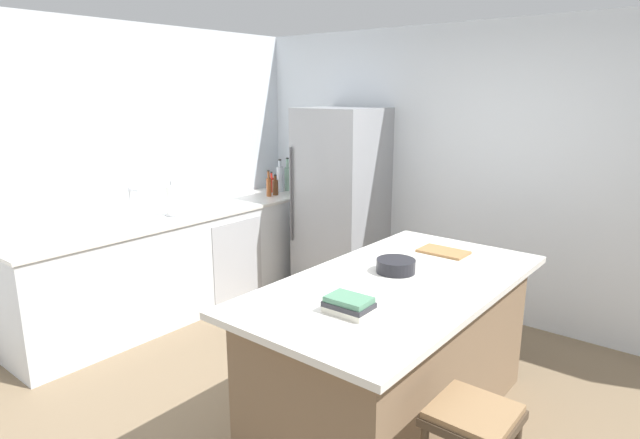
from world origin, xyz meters
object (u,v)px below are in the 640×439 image
Objects in this scene: cookbook_stack at (349,305)px; mixing_bowl at (396,266)px; gin_bottle at (288,178)px; vinegar_bottle at (269,186)px; soda_bottle at (280,178)px; syrup_bottle at (275,187)px; sink_faucet at (132,204)px; refrigerator at (341,202)px; kitchen_island at (395,351)px; bar_stool at (472,434)px; paper_towel_roll at (172,201)px; hot_sauce_bottle at (272,184)px; cutting_board at (443,252)px.

cookbook_stack is 0.70m from mixing_bowl.
gin_bottle is 1.32× the size of vinegar_bottle.
soda_bottle is 1.62× the size of syrup_bottle.
vinegar_bottle is at bearing 85.29° from sink_faucet.
soda_bottle is 1.49× the size of cookbook_stack.
mixing_bowl is at bearing -31.90° from soda_bottle.
refrigerator reaches higher than gin_bottle.
kitchen_island is 1.11× the size of refrigerator.
gin_bottle is at bearing 146.14° from mixing_bowl.
sink_faucet is 1.63m from syrup_bottle.
bar_stool is 2.85× the size of cookbook_stack.
paper_towel_roll is at bearing -120.59° from refrigerator.
gin_bottle reaches higher than soda_bottle.
refrigerator is at bearing 2.80° from hot_sauce_bottle.
bar_stool is 2.81× the size of mixing_bowl.
soda_bottle is at bearing 109.07° from vinegar_bottle.
hot_sauce_bottle is at bearing 140.96° from cookbook_stack.
soda_bottle is (-0.04, 1.45, 0.01)m from paper_towel_roll.
soda_bottle is 1.47× the size of mixing_bowl.
hot_sauce_bottle is at bearing -119.47° from soda_bottle.
gin_bottle reaches higher than paper_towel_roll.
vinegar_bottle is at bearing 150.77° from kitchen_island.
cutting_board is (2.38, 0.52, -0.13)m from paper_towel_roll.
refrigerator is 5.70× the size of cutting_board.
cookbook_stack is (1.64, -2.12, 0.04)m from refrigerator.
gin_bottle is (-2.44, 1.70, 0.61)m from kitchen_island.
vinegar_bottle is at bearing 152.16° from mixing_bowl.
mixing_bowl is (2.28, -1.20, -0.08)m from vinegar_bottle.
vinegar_bottle is at bearing 164.36° from cutting_board.
refrigerator reaches higher than cutting_board.
soda_bottle is 3.32m from cookbook_stack.
soda_bottle reaches higher than sink_faucet.
soda_bottle is at bearing 139.28° from cookbook_stack.
bar_stool is at bearing -2.05° from cookbook_stack.
mixing_bowl reaches higher than cutting_board.
syrup_bottle is 2.45m from cutting_board.
cutting_board is at bearing -20.91° from soda_bottle.
bar_stool is 0.81m from cookbook_stack.
bar_stool is 3.96m from gin_bottle.
gin_bottle is at bearing 145.15° from kitchen_island.
gin_bottle reaches higher than cookbook_stack.
paper_towel_roll is at bearing 166.80° from bar_stool.
vinegar_bottle reaches higher than mixing_bowl.
vinegar_bottle is at bearing 142.01° from cookbook_stack.
cutting_board is (2.33, -0.75, -0.09)m from syrup_bottle.
kitchen_island is 2.82m from syrup_bottle.
gin_bottle reaches higher than vinegar_bottle.
kitchen_island is 0.76m from cookbook_stack.
hot_sauce_bottle is 0.69× the size of cutting_board.
gin_bottle is 3.37m from cookbook_stack.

